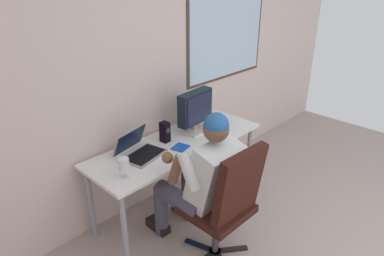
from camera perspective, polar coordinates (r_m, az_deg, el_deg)
wall_rear at (r=3.41m, az=-2.92°, el=12.35°), size 5.87×0.08×2.87m
desk at (r=3.23m, az=-2.34°, el=-3.50°), size 1.73×0.61×0.72m
office_chair at (r=2.68m, az=5.86°, el=-11.61°), size 0.52×0.56×1.05m
person_seated at (r=2.79m, az=1.55°, el=-8.20°), size 0.54×0.82×1.25m
crt_monitor at (r=3.31m, az=0.54°, el=3.13°), size 0.41×0.22×0.41m
laptop at (r=3.00m, az=-8.84°, el=-3.25°), size 0.42×0.39×0.22m
wine_glass at (r=2.67m, az=-11.09°, el=-5.87°), size 0.09×0.09×0.16m
desk_speaker at (r=3.18m, az=-4.43°, el=-0.65°), size 0.07×0.09×0.19m
cd_case at (r=3.09m, az=-1.91°, el=-3.19°), size 0.17×0.16×0.01m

